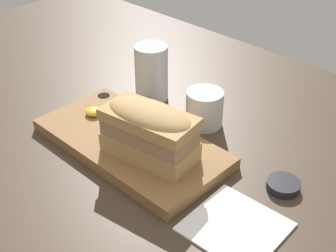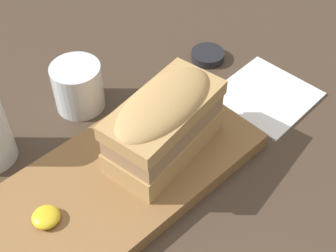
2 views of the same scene
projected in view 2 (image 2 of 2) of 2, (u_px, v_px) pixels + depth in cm
name	position (u px, v px, depth cm)	size (l,w,h in cm)	color
dining_table	(177.00, 174.00, 66.76)	(188.82, 121.63, 2.00)	#423326
serving_board	(124.00, 175.00, 63.94)	(38.39, 19.24, 2.39)	olive
sandwich	(165.00, 121.00, 61.64)	(18.11, 10.90, 10.39)	tan
mustard_dollop	(46.00, 217.00, 57.20)	(3.51, 3.51, 1.40)	gold
wine_glass	(78.00, 88.00, 72.54)	(7.76, 7.76, 7.69)	silver
napkin	(266.00, 95.00, 76.34)	(14.81, 14.49, 0.40)	white
condiment_dish	(208.00, 56.00, 82.64)	(5.87, 5.87, 1.49)	black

